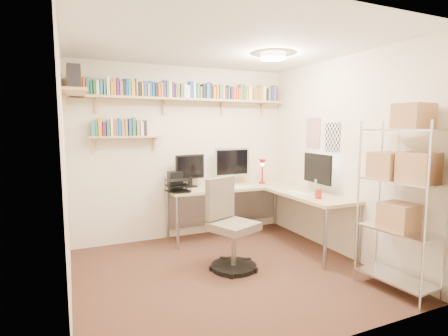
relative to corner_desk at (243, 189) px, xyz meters
The scene contains 6 objects.
ground 1.40m from the corner_desk, 126.26° to the right, with size 3.20×3.20×0.00m, color #44291D.
room_shell 1.42m from the corner_desk, 126.11° to the right, with size 3.24×3.04×2.52m.
wall_shelves 1.72m from the corner_desk, 162.69° to the left, with size 3.12×1.09×0.80m.
corner_desk is the anchor object (origin of this frame).
office_chair 1.08m from the corner_desk, 125.45° to the right, with size 0.61×0.62×1.05m.
wire_rack 2.21m from the corner_desk, 72.20° to the right, with size 0.42×0.76×1.85m.
Camera 1 is at (-1.56, -3.44, 1.63)m, focal length 28.00 mm.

